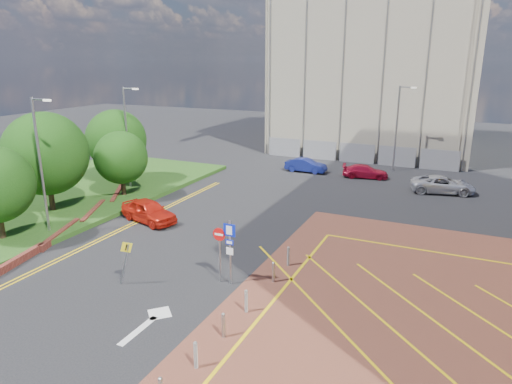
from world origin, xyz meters
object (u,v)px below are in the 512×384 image
Objects in this scene: sign_cluster at (226,245)px; car_red_back at (365,171)px; tree_d at (116,140)px; car_red_left at (149,211)px; car_silver_back at (443,184)px; lamp_back at (398,125)px; warning_sign at (125,258)px; lamp_left_far at (127,134)px; car_blue_back at (306,165)px; tree_b at (46,154)px; tree_c at (121,158)px; lamp_left_near at (41,160)px.

sign_cluster reaches higher than car_red_back.
tree_d reaches higher than car_red_back.
car_red_left is 0.88× the size of car_silver_back.
car_silver_back is (17.20, 15.34, -0.05)m from car_red_left.
tree_d is 0.76× the size of lamp_back.
tree_d is 19.18m from warning_sign.
car_red_left is at bearing -42.74° from lamp_left_far.
car_silver_back is at bearing -52.90° from lamp_back.
car_red_left is at bearing 120.06° from car_silver_back.
car_silver_back is at bearing -99.67° from car_blue_back.
car_red_left is at bearing 11.85° from tree_b.
warning_sign is 26.01m from car_red_back.
lamp_back is at bearing 74.82° from warning_sign.
tree_c is 6.63m from car_red_left.
tree_c is at bearing 121.38° from car_red_back.
lamp_left_far is at bearing 115.50° from car_red_back.
car_silver_back reaches higher than car_red_back.
warning_sign is (11.65, -6.21, -2.81)m from tree_b.
warning_sign is at bearing -48.31° from tree_d.
car_blue_back is at bearing 40.17° from tree_d.
lamp_back is at bearing 82.03° from sign_cluster.
car_blue_back is at bearing 80.35° from car_red_back.
tree_b is at bearing 148.09° from car_blue_back.
car_red_left is at bearing 164.57° from car_blue_back.
sign_cluster reaches higher than car_blue_back.
lamp_back is 9.32m from car_blue_back.
tree_d is 2.71× the size of warning_sign.
lamp_back is (17.58, 18.00, 1.17)m from tree_c.
tree_b is at bearing -98.77° from lamp_left_far.
tree_b is 30.21m from lamp_back.
tree_c is 1.21× the size of car_red_back.
lamp_back is at bearing -13.84° from car_red_left.
car_red_left is (3.97, 4.48, -3.92)m from lamp_left_near.
tree_c is at bearing -45.00° from tree_d.
tree_c is 8.20m from lamp_left_near.
tree_c is 25.32m from car_silver_back.
tree_d is 25.47m from lamp_back.
car_silver_back is (23.18, 9.82, -3.97)m from lamp_left_far.
lamp_back is (18.50, 16.00, -0.30)m from lamp_left_far.
tree_d is 17.35m from car_blue_back.
car_blue_back is (-3.77, 23.01, -1.31)m from sign_cluster.
sign_cluster is 23.22m from car_red_back.
sign_cluster is at bearing 164.81° from car_red_back.
car_red_left is 1.07× the size of car_red_back.
tree_d is 1.40× the size of car_red_left.
sign_cluster is (14.72, -11.02, -2.71)m from lamp_left_far.
sign_cluster is 4.72m from warning_sign.
lamp_left_near is 2.05× the size of car_blue_back.
sign_cluster is (15.80, -4.02, -2.28)m from tree_b.
sign_cluster is 0.82× the size of car_blue_back.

